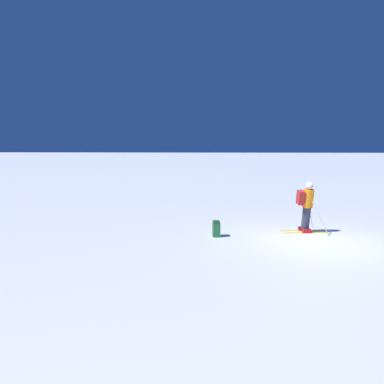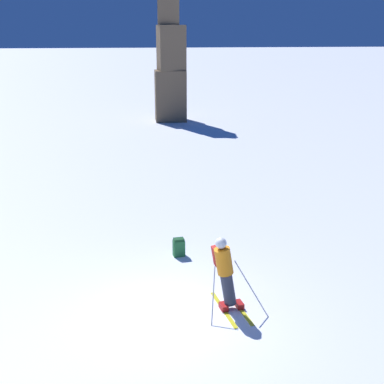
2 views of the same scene
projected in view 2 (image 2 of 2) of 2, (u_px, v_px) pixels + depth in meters
ground_plane at (170, 312)px, 11.47m from camera, size 300.00×300.00×0.00m
skier at (225, 269)px, 11.33m from camera, size 1.27×1.64×1.71m
rock_pillar at (170, 60)px, 33.65m from camera, size 1.95×1.71×9.18m
spare_backpack at (179, 247)px, 14.22m from camera, size 0.33×0.26×0.50m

